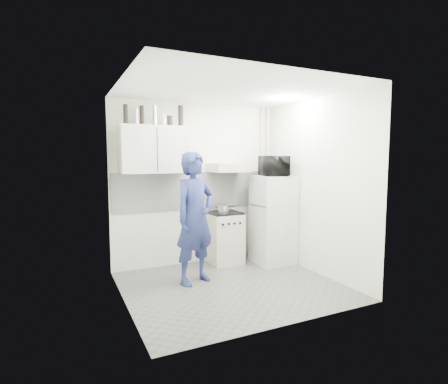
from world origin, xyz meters
name	(u,v)px	position (x,y,z in m)	size (l,w,h in m)	color
floor	(232,286)	(0.00, 0.00, 0.00)	(2.80, 2.80, 0.00)	#585851
ceiling	(232,89)	(0.00, 0.00, 2.60)	(2.80, 2.80, 0.00)	white
wall_back	(197,184)	(0.00, 1.25, 1.30)	(2.80, 2.80, 0.00)	white
wall_left	(123,195)	(-1.40, 0.00, 1.30)	(2.60, 2.60, 0.00)	white
wall_right	(315,187)	(1.40, 0.00, 1.30)	(2.60, 2.60, 0.00)	white
person	(195,218)	(-0.38, 0.35, 0.90)	(0.66, 0.43, 1.81)	navy
stove	(224,238)	(0.37, 1.00, 0.41)	(0.51, 0.51, 0.82)	beige
fridge	(273,220)	(1.10, 0.67, 0.72)	(0.60, 0.60, 1.44)	silver
stove_top	(224,213)	(0.37, 1.00, 0.83)	(0.49, 0.49, 0.03)	black
saucepan	(223,209)	(0.36, 1.01, 0.90)	(0.19, 0.19, 0.10)	silver
microwave	(274,166)	(1.10, 0.67, 1.60)	(0.39, 0.58, 0.32)	black
bottle_a	(126,114)	(-1.16, 1.07, 2.34)	(0.07, 0.07, 0.29)	black
bottle_b	(136,117)	(-1.00, 1.07, 2.32)	(0.06, 0.06, 0.23)	silver
bottle_c	(142,115)	(-0.92, 1.07, 2.34)	(0.07, 0.07, 0.28)	black
bottle_d	(155,116)	(-0.73, 1.07, 2.35)	(0.07, 0.07, 0.30)	silver
canister_a	(164,120)	(-0.60, 1.07, 2.29)	(0.07, 0.07, 0.17)	#B2B7BC
canister_b	(170,121)	(-0.50, 1.07, 2.28)	(0.08, 0.08, 0.16)	black
bottle_e	(181,116)	(-0.33, 1.07, 2.36)	(0.08, 0.08, 0.32)	black
upper_cabinet	(154,150)	(-0.75, 1.07, 1.85)	(1.00, 0.35, 0.70)	silver
range_hood	(229,168)	(0.45, 1.00, 1.57)	(0.60, 0.50, 0.14)	beige
backsplash	(198,190)	(0.00, 1.24, 1.20)	(2.74, 0.03, 0.60)	white
pipe_a	(267,182)	(1.30, 1.17, 1.30)	(0.05, 0.05, 2.60)	beige
pipe_b	(261,182)	(1.18, 1.17, 1.30)	(0.04, 0.04, 2.60)	beige
ceiling_spot_fixture	(287,100)	(1.00, 0.20, 2.57)	(0.10, 0.10, 0.02)	white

